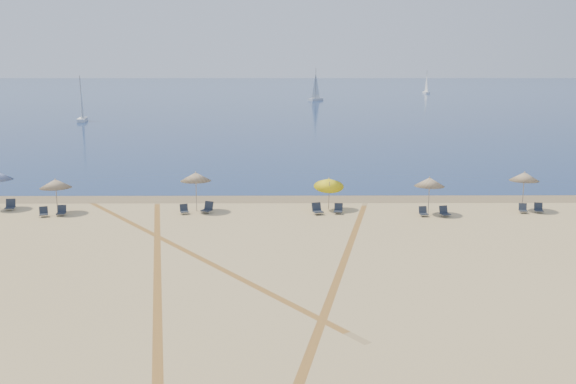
# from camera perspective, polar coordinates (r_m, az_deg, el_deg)

# --- Properties ---
(ground) EXTENTS (160.00, 160.00, 0.00)m
(ground) POSITION_cam_1_polar(r_m,az_deg,el_deg) (21.47, 0.35, -14.25)
(ground) COLOR tan
(ground) RESTS_ON ground
(ocean) EXTENTS (500.00, 500.00, 0.00)m
(ocean) POSITION_cam_1_polar(r_m,az_deg,el_deg) (244.50, -0.31, 9.38)
(ocean) COLOR #0C2151
(ocean) RESTS_ON ground
(wet_sand) EXTENTS (500.00, 500.00, 0.00)m
(wet_sand) POSITION_cam_1_polar(r_m,az_deg,el_deg) (44.32, -0.03, -0.60)
(wet_sand) COLOR olive
(wet_sand) RESTS_ON ground
(umbrella_1) EXTENTS (1.98, 1.98, 2.27)m
(umbrella_1) POSITION_cam_1_polar(r_m,az_deg,el_deg) (42.35, -20.48, 0.73)
(umbrella_1) COLOR gray
(umbrella_1) RESTS_ON ground
(umbrella_2) EXTENTS (1.98, 1.98, 2.62)m
(umbrella_2) POSITION_cam_1_polar(r_m,az_deg,el_deg) (40.55, -8.43, 1.39)
(umbrella_2) COLOR gray
(umbrella_2) RESTS_ON ground
(umbrella_3) EXTENTS (1.97, 2.04, 2.38)m
(umbrella_3) POSITION_cam_1_polar(r_m,az_deg,el_deg) (40.62, 3.76, 0.87)
(umbrella_3) COLOR gray
(umbrella_3) RESTS_ON ground
(umbrella_4) EXTENTS (1.90, 1.90, 2.43)m
(umbrella_4) POSITION_cam_1_polar(r_m,az_deg,el_deg) (40.34, 12.81, 0.90)
(umbrella_4) COLOR gray
(umbrella_4) RESTS_ON ground
(umbrella_5) EXTENTS (1.90, 1.90, 2.59)m
(umbrella_5) POSITION_cam_1_polar(r_m,az_deg,el_deg) (43.15, 20.80, 1.33)
(umbrella_5) COLOR gray
(umbrella_5) RESTS_ON ground
(chair_1) EXTENTS (0.71, 0.79, 0.72)m
(chair_1) POSITION_cam_1_polar(r_m,az_deg,el_deg) (44.68, -24.04, -1.12)
(chair_1) COLOR black
(chair_1) RESTS_ON ground
(chair_2) EXTENTS (0.69, 0.74, 0.62)m
(chair_2) POSITION_cam_1_polar(r_m,az_deg,el_deg) (41.97, -21.43, -1.74)
(chair_2) COLOR black
(chair_2) RESTS_ON ground
(chair_3) EXTENTS (0.60, 0.68, 0.65)m
(chair_3) POSITION_cam_1_polar(r_m,az_deg,el_deg) (41.85, -20.00, -1.65)
(chair_3) COLOR black
(chair_3) RESTS_ON ground
(chair_4) EXTENTS (0.67, 0.73, 0.61)m
(chair_4) POSITION_cam_1_polar(r_m,az_deg,el_deg) (40.33, -9.47, -1.60)
(chair_4) COLOR black
(chair_4) RESTS_ON ground
(chair_5) EXTENTS (0.84, 0.89, 0.73)m
(chair_5) POSITION_cam_1_polar(r_m,az_deg,el_deg) (40.36, -7.35, -1.46)
(chair_5) COLOR black
(chair_5) RESTS_ON ground
(chair_6) EXTENTS (0.78, 0.85, 0.72)m
(chair_6) POSITION_cam_1_polar(r_m,az_deg,el_deg) (39.73, 2.69, -1.59)
(chair_6) COLOR black
(chair_6) RESTS_ON ground
(chair_7) EXTENTS (0.63, 0.71, 0.65)m
(chair_7) POSITION_cam_1_polar(r_m,az_deg,el_deg) (39.98, 4.62, -1.58)
(chair_7) COLOR black
(chair_7) RESTS_ON ground
(chair_8) EXTENTS (0.54, 0.62, 0.60)m
(chair_8) POSITION_cam_1_polar(r_m,az_deg,el_deg) (40.11, 12.26, -1.79)
(chair_8) COLOR black
(chair_8) RESTS_ON ground
(chair_9) EXTENTS (0.69, 0.76, 0.66)m
(chair_9) POSITION_cam_1_polar(r_m,az_deg,el_deg) (40.32, 14.10, -1.77)
(chair_9) COLOR black
(chair_9) RESTS_ON ground
(chair_10) EXTENTS (0.59, 0.66, 0.60)m
(chair_10) POSITION_cam_1_polar(r_m,az_deg,el_deg) (42.81, 20.68, -1.44)
(chair_10) COLOR black
(chair_10) RESTS_ON ground
(chair_11) EXTENTS (0.63, 0.70, 0.62)m
(chair_11) POSITION_cam_1_polar(r_m,az_deg,el_deg) (43.24, 21.93, -1.40)
(chair_11) COLOR black
(chair_11) RESTS_ON ground
(sailboat_0) EXTENTS (4.31, 5.58, 8.49)m
(sailboat_0) POSITION_cam_1_polar(r_m,az_deg,el_deg) (166.14, 2.55, 9.22)
(sailboat_0) COLOR white
(sailboat_0) RESTS_ON ocean
(sailboat_1) EXTENTS (1.46, 5.13, 7.58)m
(sailboat_1) POSITION_cam_1_polar(r_m,az_deg,el_deg) (213.18, 12.53, 9.40)
(sailboat_1) COLOR white
(sailboat_1) RESTS_ON ocean
(sailboat_2) EXTENTS (2.30, 5.24, 7.57)m
(sailboat_2) POSITION_cam_1_polar(r_m,az_deg,el_deg) (110.57, -18.33, 7.33)
(sailboat_2) COLOR white
(sailboat_2) RESTS_ON ocean
(tire_tracks) EXTENTS (44.92, 40.76, 0.00)m
(tire_tracks) POSITION_cam_1_polar(r_m,az_deg,el_deg) (30.89, -5.98, -6.11)
(tire_tracks) COLOR tan
(tire_tracks) RESTS_ON ground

